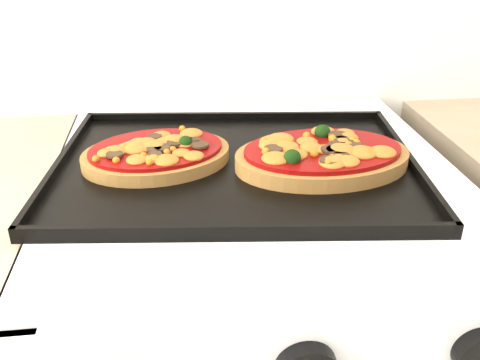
{
  "coord_description": "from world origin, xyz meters",
  "views": [
    {
      "loc": [
        -0.16,
        1.01,
        1.25
      ],
      "look_at": [
        -0.08,
        1.65,
        0.92
      ],
      "focal_mm": 40.0,
      "sensor_mm": 36.0,
      "label": 1
    }
  ],
  "objects": [
    {
      "name": "control_panel",
      "position": [
        -0.05,
        1.39,
        0.85
      ],
      "size": [
        0.6,
        0.02,
        0.09
      ],
      "primitive_type": "cube",
      "color": "white",
      "rests_on": "stove"
    },
    {
      "name": "baking_tray",
      "position": [
        -0.08,
        1.7,
        0.92
      ],
      "size": [
        0.55,
        0.43,
        0.02
      ],
      "primitive_type": "cube",
      "rotation": [
        0.0,
        0.0,
        -0.11
      ],
      "color": "black",
      "rests_on": "stove"
    },
    {
      "name": "pizza_left",
      "position": [
        -0.19,
        1.72,
        0.94
      ],
      "size": [
        0.24,
        0.19,
        0.03
      ],
      "primitive_type": null,
      "rotation": [
        0.0,
        0.0,
        0.17
      ],
      "color": "olive",
      "rests_on": "baking_tray"
    },
    {
      "name": "pizza_right",
      "position": [
        0.04,
        1.68,
        0.94
      ],
      "size": [
        0.26,
        0.18,
        0.04
      ],
      "primitive_type": null,
      "rotation": [
        0.0,
        0.0,
        0.05
      ],
      "color": "olive",
      "rests_on": "baking_tray"
    }
  ]
}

